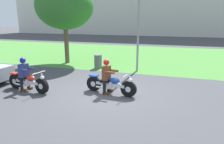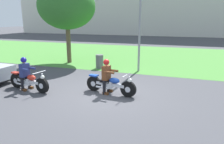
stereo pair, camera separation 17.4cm
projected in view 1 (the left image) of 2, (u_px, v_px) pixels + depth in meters
name	position (u px, v px, depth m)	size (l,w,h in m)	color
ground	(106.00, 94.00, 8.46)	(120.00, 120.00, 0.00)	#424247
grass_verge	(145.00, 56.00, 17.16)	(60.00, 12.00, 0.01)	#478438
motorcycle_lead	(111.00, 84.00, 8.36)	(2.18, 0.68, 0.87)	black
rider_lead	(107.00, 74.00, 8.33)	(0.60, 0.52, 1.39)	black
motorcycle_follow	(28.00, 82.00, 8.71)	(2.15, 0.68, 0.87)	black
rider_follow	(24.00, 71.00, 8.68)	(0.60, 0.52, 1.40)	black
tree_roadside	(65.00, 6.00, 13.54)	(3.71, 3.71, 5.19)	brown
streetlight_pole	(141.00, 0.00, 11.17)	(0.96, 0.20, 6.33)	gray
trash_can	(98.00, 62.00, 12.71)	(0.46, 0.46, 0.83)	#595E5B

